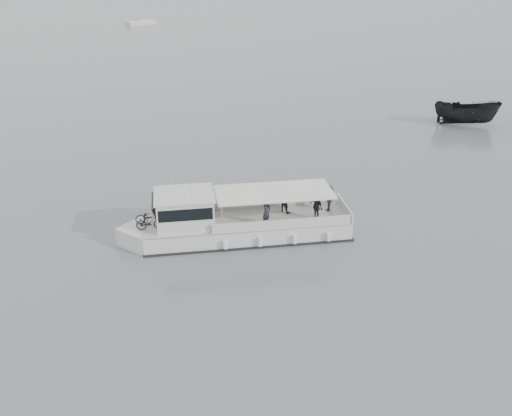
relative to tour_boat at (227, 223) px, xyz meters
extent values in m
plane|color=slate|center=(-0.83, 2.37, -0.85)|extent=(1400.00, 1400.00, 0.00)
cube|color=silver|center=(1.07, -0.14, -0.44)|extent=(11.10, 4.25, 1.17)
cube|color=silver|center=(-4.29, 0.55, -0.44)|extent=(2.91, 2.91, 1.17)
cube|color=beige|center=(1.07, -0.14, 0.14)|extent=(11.10, 4.25, 0.05)
cube|color=black|center=(1.07, -0.14, -0.81)|extent=(11.29, 4.38, 0.16)
cube|color=silver|center=(2.86, 1.03, 0.41)|extent=(7.16, 1.01, 0.54)
cube|color=silver|center=(2.50, -1.73, 0.41)|extent=(7.16, 1.01, 0.54)
cube|color=silver|center=(6.39, -0.83, 0.41)|extent=(0.46, 2.87, 0.54)
cube|color=silver|center=(-2.15, 0.28, 0.95)|extent=(3.17, 2.78, 1.62)
cube|color=black|center=(-3.53, 0.46, 1.09)|extent=(0.79, 2.30, 1.04)
cube|color=black|center=(-2.15, 0.28, 1.22)|extent=(3.00, 2.80, 0.63)
cube|color=silver|center=(-2.15, 0.28, 1.81)|extent=(3.38, 2.99, 0.09)
cube|color=silver|center=(2.50, -0.33, 1.63)|extent=(6.43, 3.47, 0.07)
cylinder|color=silver|center=(-0.52, -1.21, 0.88)|extent=(0.06, 0.06, 1.49)
cylinder|color=silver|center=(-0.20, 1.30, 0.88)|extent=(0.06, 0.06, 1.49)
cylinder|color=silver|center=(5.20, -1.95, 0.88)|extent=(0.06, 0.06, 1.49)
cylinder|color=silver|center=(5.52, 0.56, 0.88)|extent=(0.06, 0.06, 1.49)
cylinder|color=silver|center=(-2.58, 1.15, 2.98)|extent=(0.03, 0.03, 2.34)
cylinder|color=silver|center=(-1.87, -0.40, 2.80)|extent=(0.03, 0.03, 1.98)
cylinder|color=white|center=(-0.47, -1.54, -0.40)|extent=(0.24, 0.24, 0.45)
cylinder|color=white|center=(1.31, -1.77, -0.40)|extent=(0.24, 0.24, 0.45)
cylinder|color=white|center=(3.10, -2.00, -0.40)|extent=(0.24, 0.24, 0.45)
cylinder|color=white|center=(4.89, -2.23, -0.40)|extent=(0.24, 0.24, 0.45)
imported|color=black|center=(-3.89, 0.87, 0.55)|extent=(1.60, 0.73, 0.81)
imported|color=black|center=(-3.98, 0.15, 0.57)|extent=(1.46, 0.58, 0.86)
imported|color=#23252E|center=(1.86, -1.06, 0.90)|extent=(0.65, 0.64, 1.51)
imported|color=#23252E|center=(3.30, 0.21, 0.90)|extent=(0.90, 0.93, 1.51)
imported|color=#23252E|center=(4.58, -1.14, 0.90)|extent=(0.64, 0.96, 1.51)
imported|color=#23252E|center=(5.59, -0.36, 0.90)|extent=(0.68, 1.04, 1.51)
imported|color=black|center=(24.66, 14.30, 0.21)|extent=(5.82, 4.31, 2.12)
cube|color=silver|center=(4.94, 88.45, -0.55)|extent=(5.98, 3.94, 0.75)
cube|color=silver|center=(4.94, 88.45, -0.23)|extent=(2.47, 2.26, 0.45)
cylinder|color=silver|center=(4.94, 88.45, 2.90)|extent=(0.08, 0.08, 6.30)
camera|label=1|loc=(-6.13, -26.29, 13.52)|focal=40.00mm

